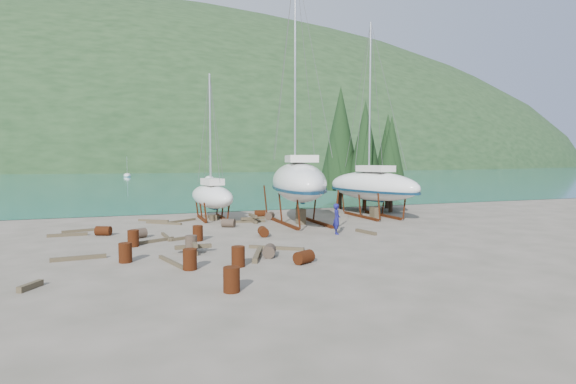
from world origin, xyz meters
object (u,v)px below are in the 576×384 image
object	(u,v)px
large_sailboat_far	(372,185)
worker	(337,219)
large_sailboat_near	(298,181)
small_sailboat_shore	(212,196)

from	to	relation	value
large_sailboat_far	worker	bearing A→B (deg)	-145.85
large_sailboat_near	worker	xyz separation A→B (m)	(0.50, -5.41, -2.11)
large_sailboat_far	small_sailboat_shore	bearing A→B (deg)	155.38
large_sailboat_near	worker	size ratio (longest dim) A/B	10.00
worker	large_sailboat_far	bearing A→B (deg)	-26.17
large_sailboat_near	large_sailboat_far	world-z (taller)	large_sailboat_near
large_sailboat_near	small_sailboat_shore	xyz separation A→B (m)	(-5.56, 4.10, -1.22)
large_sailboat_near	large_sailboat_far	bearing A→B (deg)	24.73
small_sailboat_shore	large_sailboat_near	bearing A→B (deg)	-46.07
worker	large_sailboat_near	bearing A→B (deg)	22.52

